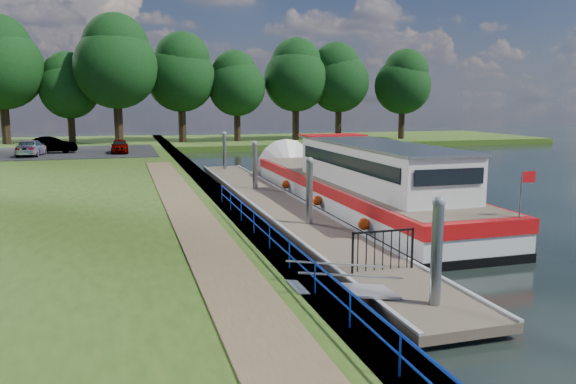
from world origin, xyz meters
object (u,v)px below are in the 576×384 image
object	(u,v)px
car_a	(120,146)
barge	(349,184)
car_b	(51,145)
car_c	(31,148)
pontoon	(278,207)

from	to	relation	value
car_a	barge	bearing A→B (deg)	-64.55
barge	car_b	world-z (taller)	barge
car_a	car_c	bearing A→B (deg)	-176.31
pontoon	car_a	world-z (taller)	car_a
barge	car_b	size ratio (longest dim) A/B	5.34
barge	car_a	bearing A→B (deg)	114.76
car_a	pontoon	bearing A→B (deg)	-72.57
barge	car_c	distance (m)	28.07
barge	car_c	bearing A→B (deg)	127.21
pontoon	car_a	bearing A→B (deg)	106.74
pontoon	car_b	size ratio (longest dim) A/B	7.57
car_c	car_b	bearing A→B (deg)	-118.32
pontoon	barge	size ratio (longest dim) A/B	1.42
car_a	car_b	world-z (taller)	car_b
pontoon	barge	xyz separation A→B (m)	(3.60, 0.16, 0.90)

